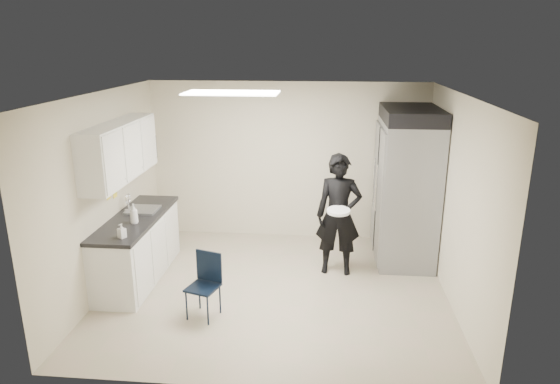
# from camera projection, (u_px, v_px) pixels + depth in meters

# --- Properties ---
(floor) EXTENTS (4.50, 4.50, 0.00)m
(floor) POSITION_uv_depth(u_px,v_px,m) (276.00, 290.00, 6.70)
(floor) COLOR tan
(floor) RESTS_ON ground
(ceiling) EXTENTS (4.50, 4.50, 0.00)m
(ceiling) POSITION_uv_depth(u_px,v_px,m) (275.00, 94.00, 5.94)
(ceiling) COLOR silver
(ceiling) RESTS_ON back_wall
(back_wall) EXTENTS (4.50, 0.00, 4.50)m
(back_wall) POSITION_uv_depth(u_px,v_px,m) (288.00, 162.00, 8.23)
(back_wall) COLOR beige
(back_wall) RESTS_ON floor
(left_wall) EXTENTS (0.00, 4.00, 4.00)m
(left_wall) POSITION_uv_depth(u_px,v_px,m) (104.00, 193.00, 6.52)
(left_wall) COLOR beige
(left_wall) RESTS_ON floor
(right_wall) EXTENTS (0.00, 4.00, 4.00)m
(right_wall) POSITION_uv_depth(u_px,v_px,m) (457.00, 203.00, 6.12)
(right_wall) COLOR beige
(right_wall) RESTS_ON floor
(ceiling_panel) EXTENTS (1.20, 0.60, 0.02)m
(ceiling_panel) POSITION_uv_depth(u_px,v_px,m) (232.00, 93.00, 6.39)
(ceiling_panel) COLOR white
(ceiling_panel) RESTS_ON ceiling
(lower_counter) EXTENTS (0.60, 1.90, 0.86)m
(lower_counter) POSITION_uv_depth(u_px,v_px,m) (138.00, 249.00, 6.94)
(lower_counter) COLOR silver
(lower_counter) RESTS_ON floor
(countertop) EXTENTS (0.64, 1.95, 0.05)m
(countertop) POSITION_uv_depth(u_px,v_px,m) (135.00, 218.00, 6.81)
(countertop) COLOR black
(countertop) RESTS_ON lower_counter
(sink) EXTENTS (0.42, 0.40, 0.14)m
(sink) POSITION_uv_depth(u_px,v_px,m) (143.00, 213.00, 7.05)
(sink) COLOR gray
(sink) RESTS_ON countertop
(faucet) EXTENTS (0.02, 0.02, 0.24)m
(faucet) POSITION_uv_depth(u_px,v_px,m) (128.00, 203.00, 7.02)
(faucet) COLOR silver
(faucet) RESTS_ON countertop
(upper_cabinets) EXTENTS (0.35, 1.80, 0.75)m
(upper_cabinets) POSITION_uv_depth(u_px,v_px,m) (120.00, 151.00, 6.54)
(upper_cabinets) COLOR silver
(upper_cabinets) RESTS_ON left_wall
(towel_dispenser) EXTENTS (0.22, 0.30, 0.35)m
(towel_dispenser) POSITION_uv_depth(u_px,v_px,m) (147.00, 148.00, 7.71)
(towel_dispenser) COLOR black
(towel_dispenser) RESTS_ON left_wall
(notice_sticker_left) EXTENTS (0.00, 0.12, 0.07)m
(notice_sticker_left) POSITION_uv_depth(u_px,v_px,m) (109.00, 197.00, 6.64)
(notice_sticker_left) COLOR yellow
(notice_sticker_left) RESTS_ON left_wall
(notice_sticker_right) EXTENTS (0.00, 0.12, 0.07)m
(notice_sticker_right) POSITION_uv_depth(u_px,v_px,m) (115.00, 195.00, 6.84)
(notice_sticker_right) COLOR yellow
(notice_sticker_right) RESTS_ON left_wall
(commercial_fridge) EXTENTS (0.80, 1.35, 2.10)m
(commercial_fridge) POSITION_uv_depth(u_px,v_px,m) (406.00, 192.00, 7.44)
(commercial_fridge) COLOR gray
(commercial_fridge) RESTS_ON floor
(fridge_compressor) EXTENTS (0.80, 1.35, 0.20)m
(fridge_compressor) POSITION_uv_depth(u_px,v_px,m) (412.00, 115.00, 7.11)
(fridge_compressor) COLOR black
(fridge_compressor) RESTS_ON commercial_fridge
(folding_chair) EXTENTS (0.43, 0.43, 0.77)m
(folding_chair) POSITION_uv_depth(u_px,v_px,m) (203.00, 288.00, 5.95)
(folding_chair) COLOR black
(folding_chair) RESTS_ON floor
(man_tuxedo) EXTENTS (0.65, 0.45, 1.74)m
(man_tuxedo) POSITION_uv_depth(u_px,v_px,m) (339.00, 215.00, 6.99)
(man_tuxedo) COLOR black
(man_tuxedo) RESTS_ON floor
(bucket_lid) EXTENTS (0.33, 0.33, 0.04)m
(bucket_lid) POSITION_uv_depth(u_px,v_px,m) (339.00, 211.00, 6.71)
(bucket_lid) COLOR white
(bucket_lid) RESTS_ON man_tuxedo
(soap_bottle_a) EXTENTS (0.14, 0.14, 0.27)m
(soap_bottle_a) POSITION_uv_depth(u_px,v_px,m) (134.00, 214.00, 6.51)
(soap_bottle_a) COLOR white
(soap_bottle_a) RESTS_ON countertop
(soap_bottle_b) EXTENTS (0.11, 0.11, 0.18)m
(soap_bottle_b) POSITION_uv_depth(u_px,v_px,m) (122.00, 231.00, 6.05)
(soap_bottle_b) COLOR #AFB0BC
(soap_bottle_b) RESTS_ON countertop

